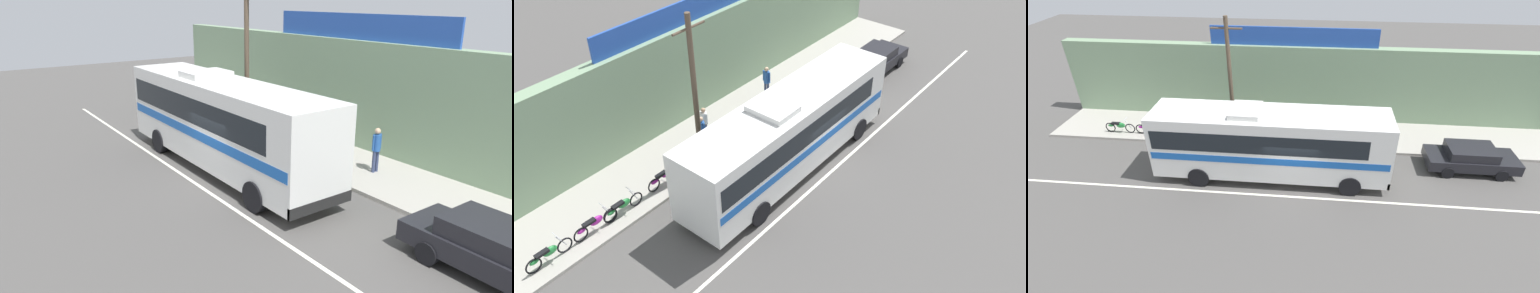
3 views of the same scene
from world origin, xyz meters
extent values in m
plane|color=#4F4C49|center=(0.00, 0.00, 0.00)|extent=(70.00, 70.00, 0.00)
cube|color=#A8A399|center=(0.00, 5.20, 0.07)|extent=(30.00, 3.60, 0.14)
cube|color=gray|center=(0.00, 7.35, 2.40)|extent=(30.00, 0.70, 4.80)
cube|color=#234CAD|center=(-0.52, 7.35, 5.35)|extent=(9.99, 0.12, 1.10)
cube|color=silver|center=(0.00, -0.80, 0.00)|extent=(30.00, 0.14, 0.01)
cube|color=silver|center=(-1.09, 0.82, 1.99)|extent=(11.42, 2.50, 3.10)
cube|color=black|center=(-1.54, 0.82, 2.54)|extent=(10.05, 2.52, 0.96)
cube|color=#1956B2|center=(-1.09, 0.82, 1.69)|extent=(11.19, 2.51, 0.36)
cube|color=black|center=(4.60, 0.82, 2.44)|extent=(0.04, 2.25, 1.40)
cube|color=black|center=(4.59, 0.82, 0.62)|extent=(0.12, 2.50, 0.36)
cube|color=silver|center=(-2.23, 0.82, 3.66)|extent=(1.40, 1.75, 0.24)
cylinder|color=black|center=(2.80, 1.98, 0.52)|extent=(1.04, 0.32, 1.04)
cylinder|color=black|center=(2.80, -0.33, 0.52)|extent=(1.04, 0.32, 1.04)
cylinder|color=black|center=(-4.51, 1.98, 0.52)|extent=(1.04, 0.32, 1.04)
cylinder|color=black|center=(-4.51, -0.33, 0.52)|extent=(1.04, 0.32, 1.04)
cube|color=black|center=(9.15, 2.36, 0.61)|extent=(4.53, 1.82, 0.56)
cube|color=black|center=(9.05, 2.36, 1.13)|extent=(2.36, 1.63, 0.48)
cube|color=black|center=(9.92, 2.36, 1.09)|extent=(0.21, 1.52, 0.34)
cylinder|color=black|center=(10.46, 3.22, 0.31)|extent=(0.62, 0.20, 0.62)
cylinder|color=black|center=(10.46, 1.51, 0.31)|extent=(0.62, 0.20, 0.62)
cylinder|color=black|center=(7.83, 3.22, 0.31)|extent=(0.62, 0.20, 0.62)
cylinder|color=black|center=(7.83, 1.51, 0.31)|extent=(0.62, 0.20, 0.62)
cylinder|color=brown|center=(-3.59, 3.69, 3.71)|extent=(0.22, 0.22, 7.13)
cylinder|color=brown|center=(-3.59, 3.69, 6.67)|extent=(1.60, 0.10, 0.10)
torus|color=black|center=(-6.93, 4.03, 0.45)|extent=(0.62, 0.06, 0.62)
torus|color=black|center=(-8.17, 4.03, 0.45)|extent=(0.62, 0.06, 0.62)
cylinder|color=silver|center=(-7.01, 4.03, 0.75)|extent=(0.34, 0.04, 0.65)
cylinder|color=silver|center=(-7.11, 4.03, 1.07)|extent=(0.03, 0.56, 0.03)
ellipsoid|color=#237F38|center=(-7.49, 4.03, 0.63)|extent=(0.56, 0.22, 0.34)
cube|color=black|center=(-7.78, 4.03, 0.75)|extent=(0.52, 0.20, 0.10)
ellipsoid|color=#237F38|center=(-8.11, 4.03, 0.59)|extent=(0.36, 0.14, 0.16)
torus|color=black|center=(-4.57, 4.12, 0.45)|extent=(0.62, 0.06, 0.62)
torus|color=black|center=(-5.92, 4.12, 0.45)|extent=(0.62, 0.06, 0.62)
cylinder|color=silver|center=(-4.65, 4.12, 0.75)|extent=(0.34, 0.04, 0.65)
cylinder|color=silver|center=(-4.75, 4.12, 1.07)|extent=(0.03, 0.56, 0.03)
ellipsoid|color=#991E8C|center=(-5.18, 4.12, 0.63)|extent=(0.56, 0.22, 0.34)
cube|color=black|center=(-5.49, 4.12, 0.75)|extent=(0.52, 0.20, 0.10)
ellipsoid|color=#991E8C|center=(-5.86, 4.12, 0.59)|extent=(0.36, 0.14, 0.16)
torus|color=black|center=(-10.15, 4.11, 0.45)|extent=(0.62, 0.06, 0.62)
torus|color=black|center=(-11.39, 4.11, 0.45)|extent=(0.62, 0.06, 0.62)
cylinder|color=silver|center=(-10.23, 4.11, 0.75)|extent=(0.34, 0.04, 0.65)
cylinder|color=silver|center=(-10.33, 4.11, 1.07)|extent=(0.03, 0.56, 0.03)
ellipsoid|color=#237F38|center=(-10.71, 4.11, 0.63)|extent=(0.56, 0.22, 0.34)
cube|color=black|center=(-10.99, 4.11, 0.75)|extent=(0.52, 0.20, 0.10)
ellipsoid|color=#237F38|center=(-11.33, 4.11, 0.59)|extent=(0.36, 0.14, 0.16)
torus|color=black|center=(-8.16, 4.09, 0.45)|extent=(0.62, 0.06, 0.62)
torus|color=black|center=(-9.48, 4.09, 0.45)|extent=(0.62, 0.06, 0.62)
cylinder|color=silver|center=(-8.24, 4.09, 0.75)|extent=(0.34, 0.04, 0.65)
cylinder|color=silver|center=(-8.34, 4.09, 1.07)|extent=(0.03, 0.56, 0.03)
ellipsoid|color=#991E8C|center=(-8.75, 4.09, 0.63)|extent=(0.56, 0.22, 0.34)
cube|color=black|center=(-9.05, 4.09, 0.75)|extent=(0.52, 0.20, 0.10)
ellipsoid|color=#991E8C|center=(-9.42, 4.09, 0.59)|extent=(0.36, 0.14, 0.16)
cylinder|color=navy|center=(-1.85, 5.27, 0.54)|extent=(0.13, 0.13, 0.79)
cylinder|color=navy|center=(-1.85, 5.09, 0.54)|extent=(0.13, 0.13, 0.79)
cylinder|color=white|center=(-1.85, 5.18, 1.23)|extent=(0.30, 0.30, 0.59)
sphere|color=tan|center=(-1.85, 5.18, 1.66)|extent=(0.21, 0.21, 0.21)
cylinder|color=white|center=(-1.85, 5.38, 1.26)|extent=(0.08, 0.08, 0.55)
cylinder|color=white|center=(-1.85, 4.98, 1.26)|extent=(0.08, 0.08, 0.55)
cylinder|color=navy|center=(2.85, 5.35, 0.56)|extent=(0.13, 0.13, 0.85)
cylinder|color=navy|center=(2.85, 5.17, 0.56)|extent=(0.13, 0.13, 0.85)
cylinder|color=#23519E|center=(2.85, 5.26, 1.31)|extent=(0.30, 0.30, 0.64)
sphere|color=tan|center=(2.85, 5.26, 1.77)|extent=(0.23, 0.23, 0.23)
cylinder|color=#23519E|center=(2.85, 5.46, 1.34)|extent=(0.08, 0.08, 0.59)
cylinder|color=#23519E|center=(2.85, 5.06, 1.34)|extent=(0.08, 0.08, 0.59)
cylinder|color=brown|center=(-2.50, 4.77, 0.55)|extent=(0.13, 0.13, 0.82)
cylinder|color=brown|center=(-2.50, 4.59, 0.55)|extent=(0.13, 0.13, 0.82)
cylinder|color=#23519E|center=(-2.50, 4.68, 1.27)|extent=(0.30, 0.30, 0.61)
sphere|color=tan|center=(-2.50, 4.68, 1.72)|extent=(0.22, 0.22, 0.22)
cylinder|color=#23519E|center=(-2.50, 4.88, 1.30)|extent=(0.08, 0.08, 0.57)
cylinder|color=#23519E|center=(-2.50, 4.48, 1.30)|extent=(0.08, 0.08, 0.57)
camera|label=1|loc=(13.77, -8.04, 6.55)|focal=32.30mm
camera|label=2|loc=(-15.79, -9.94, 14.67)|focal=37.09mm
camera|label=3|loc=(1.06, -14.27, 11.26)|focal=25.68mm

